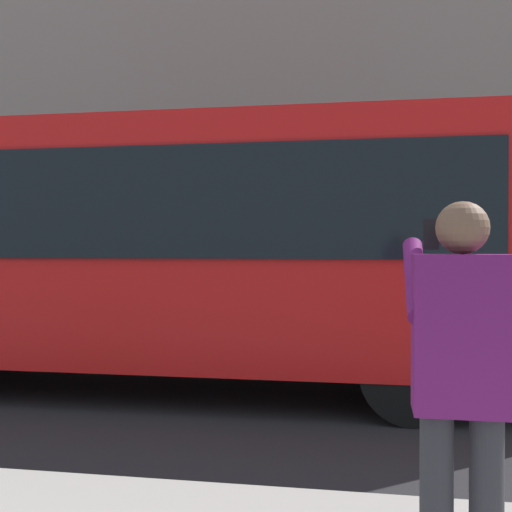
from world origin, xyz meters
name	(u,v)px	position (x,y,z in m)	size (l,w,h in m)	color
ground_plane	(432,394)	(0.00, 0.00, 0.00)	(60.00, 60.00, 0.00)	#232326
building_facade_far	(405,47)	(-0.02, -6.80, 5.99)	(28.00, 1.55, 12.00)	gray
red_bus	(145,245)	(3.31, 0.25, 1.68)	(9.05, 2.54, 3.08)	red
pedestrian_photographer	(463,372)	(0.29, 4.71, 1.14)	(0.53, 0.52, 1.70)	#2D2D33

